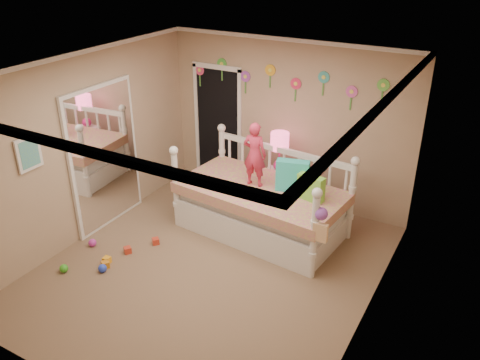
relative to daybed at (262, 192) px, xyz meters
The scene contains 18 objects.
floor 1.32m from the daybed, 97.11° to the right, with size 4.00×4.50×0.01m, color #7F684C.
ceiling 2.27m from the daybed, 97.11° to the right, with size 4.00×4.50×0.01m, color white.
back_wall 1.29m from the daybed, 97.39° to the left, with size 4.00×0.01×2.60m, color tan.
left_wall 2.52m from the daybed, 151.84° to the right, with size 0.01×4.50×2.60m, color tan.
right_wall 2.28m from the daybed, 31.70° to the right, with size 0.01×4.50×2.60m, color tan.
crown_molding 2.25m from the daybed, 97.11° to the right, with size 4.00×4.50×0.06m, color white, non-canonical shape.
daybed is the anchor object (origin of this frame).
pillow_turquoise 0.52m from the daybed, 16.16° to the left, with size 0.45×0.16×0.45m, color #29C3CD.
pillow_lime 0.77m from the daybed, ahead, with size 0.37×0.14×0.35m, color #79D440.
child 0.55m from the daybed, behind, with size 0.34×0.22×0.93m, color #CD2E4D.
nightstand 0.79m from the daybed, 96.03° to the left, with size 0.40×0.30×0.66m, color white.
table_lamp 0.84m from the daybed, 96.03° to the left, with size 0.28×0.28×0.62m.
closet_doorway 1.81m from the daybed, 142.01° to the left, with size 0.90×0.04×2.07m, color black.
flower_decals 1.71m from the daybed, 102.06° to the left, with size 3.40×0.02×0.50m, color #B2668C, non-canonical shape.
mirror_closet 2.30m from the daybed, 158.06° to the right, with size 0.07×1.30×2.10m, color white.
wall_picture 3.08m from the daybed, 135.91° to the right, with size 0.05×0.34×0.42m, color white.
hanging_bag 1.32m from the daybed, 31.03° to the right, with size 0.20×0.16×0.36m, color beige, non-canonical shape.
toy_scatter 2.25m from the daybed, 132.30° to the right, with size 0.80×1.30×0.11m, color #996666, non-canonical shape.
Camera 1 is at (2.94, -4.43, 3.89)m, focal length 37.13 mm.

